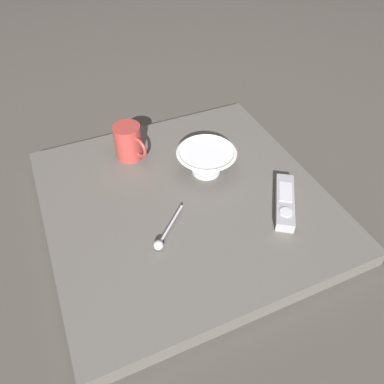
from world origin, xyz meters
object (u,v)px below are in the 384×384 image
coffee_mug (129,142)px  tv_remote_near (285,202)px  cereal_bowl (206,160)px  teaspoon (162,239)px

coffee_mug → tv_remote_near: size_ratio=0.62×
coffee_mug → cereal_bowl: bearing=-40.8°
cereal_bowl → tv_remote_near: 0.23m
cereal_bowl → tv_remote_near: bearing=-57.9°
cereal_bowl → teaspoon: 0.26m
coffee_mug → teaspoon: 0.32m
coffee_mug → teaspoon: (-0.03, -0.32, -0.04)m
coffee_mug → teaspoon: bearing=-94.5°
teaspoon → coffee_mug: bearing=85.5°
cereal_bowl → tv_remote_near: size_ratio=0.94×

